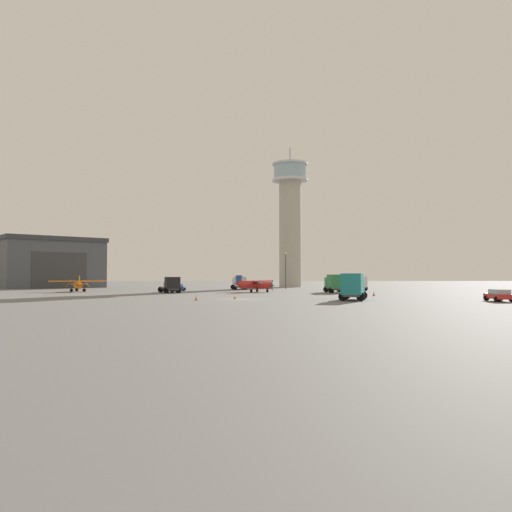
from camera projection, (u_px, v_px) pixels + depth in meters
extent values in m
plane|color=#60605E|center=(238.00, 299.00, 61.42)|extent=(400.00, 400.00, 0.00)
cylinder|color=#B2AD9E|center=(289.00, 234.00, 125.74)|extent=(5.57, 5.57, 26.76)
cylinder|color=silver|center=(289.00, 180.00, 126.27)|extent=(8.97, 8.97, 0.60)
cylinder|color=#99B7C6|center=(289.00, 172.00, 126.35)|extent=(8.25, 8.25, 3.51)
cylinder|color=silver|center=(289.00, 164.00, 126.43)|extent=(8.97, 8.97, 0.50)
cylinder|color=#38383D|center=(289.00, 156.00, 126.52)|extent=(0.16, 0.16, 4.00)
cube|color=#4C5159|center=(46.00, 265.00, 120.13)|extent=(29.18, 28.75, 10.86)
cube|color=#35393E|center=(46.00, 241.00, 120.36)|extent=(30.02, 29.60, 1.00)
cube|color=#38383A|center=(59.00, 270.00, 112.72)|extent=(9.50, 7.88, 8.14)
cylinder|color=red|center=(254.00, 285.00, 87.12)|extent=(6.02, 4.02, 1.23)
cone|color=#38383D|center=(271.00, 285.00, 85.54)|extent=(1.19, 1.18, 0.86)
cube|color=#38383D|center=(271.00, 285.00, 85.54)|extent=(0.10, 0.12, 1.88)
cube|color=red|center=(256.00, 281.00, 87.00)|extent=(6.01, 9.42, 0.20)
cylinder|color=#2847A8|center=(251.00, 284.00, 85.59)|extent=(0.53, 0.89, 1.34)
cylinder|color=#2847A8|center=(260.00, 283.00, 88.38)|extent=(0.53, 0.89, 1.34)
cube|color=#99B7C6|center=(260.00, 283.00, 86.57)|extent=(1.43, 1.38, 0.69)
cone|color=red|center=(238.00, 285.00, 88.70)|extent=(1.66, 1.47, 0.92)
cube|color=#2847A8|center=(238.00, 280.00, 88.73)|extent=(1.01, 0.62, 1.68)
cube|color=red|center=(238.00, 284.00, 88.70)|extent=(2.20, 3.04, 0.10)
cylinder|color=black|center=(266.00, 291.00, 85.96)|extent=(0.43, 0.60, 0.59)
cylinder|color=black|center=(250.00, 291.00, 86.22)|extent=(0.43, 0.60, 0.59)
cylinder|color=black|center=(256.00, 290.00, 88.13)|extent=(0.43, 0.60, 0.59)
cylinder|color=orange|center=(77.00, 285.00, 88.98)|extent=(3.57, 6.06, 1.21)
cone|color=#38383D|center=(75.00, 285.00, 91.98)|extent=(1.13, 1.15, 0.85)
cube|color=#38383D|center=(75.00, 285.00, 91.98)|extent=(0.11, 0.09, 1.86)
cube|color=orange|center=(77.00, 281.00, 89.28)|extent=(9.52, 5.29, 0.20)
cylinder|color=gold|center=(86.00, 283.00, 89.90)|extent=(0.91, 0.46, 1.32)
cylinder|color=gold|center=(67.00, 283.00, 88.63)|extent=(0.91, 0.46, 1.32)
cube|color=#99B7C6|center=(76.00, 283.00, 90.07)|extent=(1.32, 1.37, 0.68)
cone|color=orange|center=(78.00, 285.00, 85.99)|extent=(1.38, 1.62, 0.91)
cube|color=gold|center=(78.00, 280.00, 86.02)|extent=(0.54, 1.03, 1.66)
cube|color=orange|center=(78.00, 284.00, 86.00)|extent=(3.03, 1.99, 0.10)
cylinder|color=black|center=(76.00, 290.00, 91.09)|extent=(0.60, 0.38, 0.59)
cylinder|color=black|center=(83.00, 290.00, 89.21)|extent=(0.60, 0.38, 0.59)
cylinder|color=black|center=(70.00, 290.00, 88.33)|extent=(0.60, 0.38, 0.59)
cube|color=#38383D|center=(352.00, 295.00, 58.98)|extent=(3.54, 6.81, 0.24)
cube|color=teal|center=(354.00, 287.00, 61.28)|extent=(2.68, 2.39, 1.64)
cube|color=#99B7C6|center=(354.00, 284.00, 62.12)|extent=(1.87, 0.60, 0.82)
cube|color=teal|center=(351.00, 284.00, 58.00)|extent=(3.39, 4.88, 2.42)
cylinder|color=black|center=(345.00, 295.00, 61.46)|extent=(1.04, 0.54, 1.00)
cylinder|color=black|center=(362.00, 295.00, 60.90)|extent=(1.04, 0.54, 1.00)
cylinder|color=black|center=(342.00, 297.00, 57.36)|extent=(1.04, 0.54, 1.00)
cylinder|color=black|center=(360.00, 297.00, 56.80)|extent=(1.04, 0.54, 1.00)
cube|color=#38383D|center=(335.00, 289.00, 84.39)|extent=(2.36, 6.86, 0.24)
cube|color=#287A42|center=(332.00, 283.00, 86.87)|extent=(2.65, 2.01, 1.85)
cube|color=#99B7C6|center=(331.00, 280.00, 87.77)|extent=(2.18, 0.18, 0.92)
cube|color=#287A42|center=(336.00, 282.00, 83.35)|extent=(2.77, 4.69, 2.34)
cylinder|color=black|center=(325.00, 289.00, 86.70)|extent=(1.01, 0.32, 1.00)
cylinder|color=black|center=(338.00, 289.00, 86.81)|extent=(1.01, 0.32, 1.00)
cylinder|color=black|center=(330.00, 290.00, 82.30)|extent=(1.01, 0.32, 1.00)
cylinder|color=black|center=(344.00, 290.00, 82.41)|extent=(1.01, 0.32, 1.00)
cube|color=#38383D|center=(354.00, 288.00, 94.74)|extent=(2.97, 6.13, 0.24)
cube|color=white|center=(359.00, 282.00, 92.71)|extent=(2.65, 2.06, 2.00)
cube|color=#99B7C6|center=(360.00, 280.00, 91.98)|extent=(2.00, 0.46, 1.00)
cylinder|color=white|center=(352.00, 281.00, 95.74)|extent=(2.96, 4.28, 2.26)
cylinder|color=black|center=(364.00, 288.00, 92.92)|extent=(1.03, 0.46, 1.00)
cylinder|color=black|center=(353.00, 288.00, 92.52)|extent=(1.03, 0.46, 1.00)
cylinder|color=black|center=(356.00, 288.00, 96.67)|extent=(1.03, 0.46, 1.00)
cylinder|color=black|center=(346.00, 288.00, 96.26)|extent=(1.03, 0.46, 1.00)
cube|color=#38383D|center=(238.00, 287.00, 102.86)|extent=(2.79, 6.05, 0.24)
cube|color=#B7BABF|center=(239.00, 282.00, 100.84)|extent=(2.61, 1.98, 1.86)
cube|color=#99B7C6|center=(240.00, 280.00, 100.11)|extent=(2.02, 0.39, 0.93)
cylinder|color=#B7BABF|center=(238.00, 280.00, 103.87)|extent=(2.85, 4.19, 2.27)
cylinder|color=black|center=(245.00, 287.00, 101.02)|extent=(1.03, 0.43, 1.00)
cylinder|color=black|center=(234.00, 287.00, 100.68)|extent=(1.03, 0.43, 1.00)
cylinder|color=black|center=(242.00, 287.00, 104.75)|extent=(1.03, 0.43, 1.00)
cylinder|color=black|center=(232.00, 287.00, 104.41)|extent=(1.03, 0.43, 1.00)
cube|color=#38383D|center=(168.00, 289.00, 84.23)|extent=(4.27, 7.05, 0.24)
cube|color=black|center=(171.00, 283.00, 81.98)|extent=(2.80, 2.63, 1.94)
cube|color=#99B7C6|center=(173.00, 281.00, 81.16)|extent=(1.79, 0.79, 0.97)
cube|color=brown|center=(167.00, 288.00, 85.27)|extent=(3.84, 5.16, 0.16)
cube|color=#997547|center=(166.00, 285.00, 85.72)|extent=(1.31, 1.31, 0.90)
cylinder|color=black|center=(177.00, 290.00, 82.38)|extent=(1.03, 0.63, 1.00)
cylinder|color=black|center=(165.00, 290.00, 81.61)|extent=(1.03, 0.63, 1.00)
cylinder|color=black|center=(171.00, 289.00, 86.52)|extent=(1.03, 0.63, 1.00)
cylinder|color=black|center=(160.00, 290.00, 85.75)|extent=(1.03, 0.63, 1.00)
cube|color=red|center=(498.00, 296.00, 56.03)|extent=(1.96, 4.40, 0.55)
cube|color=#99B7C6|center=(498.00, 292.00, 55.83)|extent=(1.68, 2.50, 0.50)
cylinder|color=black|center=(485.00, 298.00, 57.48)|extent=(0.65, 0.21, 0.64)
cylinder|color=black|center=(499.00, 298.00, 57.39)|extent=(0.65, 0.21, 0.64)
cylinder|color=black|center=(496.00, 299.00, 54.64)|extent=(0.65, 0.21, 0.64)
cylinder|color=black|center=(511.00, 299.00, 54.56)|extent=(0.65, 0.21, 0.64)
cube|color=#2847A8|center=(179.00, 288.00, 94.71)|extent=(2.12, 4.63, 0.55)
cube|color=#99B7C6|center=(179.00, 285.00, 94.50)|extent=(1.77, 2.65, 0.50)
cylinder|color=black|center=(175.00, 289.00, 96.10)|extent=(0.65, 0.23, 0.64)
cylinder|color=black|center=(183.00, 289.00, 96.24)|extent=(0.65, 0.23, 0.64)
cylinder|color=black|center=(174.00, 289.00, 93.15)|extent=(0.65, 0.23, 0.64)
cylinder|color=black|center=(183.00, 289.00, 93.29)|extent=(0.65, 0.23, 0.64)
cylinder|color=#38383D|center=(285.00, 272.00, 108.05)|extent=(0.18, 0.18, 7.54)
sphere|color=#F9E5B2|center=(285.00, 253.00, 108.20)|extent=(0.44, 0.44, 0.44)
cube|color=black|center=(373.00, 296.00, 71.34)|extent=(0.36, 0.36, 0.04)
cone|color=orange|center=(373.00, 293.00, 71.35)|extent=(0.30, 0.30, 0.66)
cylinder|color=white|center=(373.00, 293.00, 71.35)|extent=(0.21, 0.21, 0.08)
cube|color=black|center=(234.00, 299.00, 62.00)|extent=(0.36, 0.36, 0.04)
cone|color=orange|center=(234.00, 296.00, 62.01)|extent=(0.30, 0.30, 0.60)
cylinder|color=white|center=(234.00, 296.00, 62.01)|extent=(0.21, 0.21, 0.08)
cube|color=black|center=(195.00, 300.00, 58.73)|extent=(0.36, 0.36, 0.04)
cone|color=orange|center=(195.00, 297.00, 58.74)|extent=(0.30, 0.30, 0.59)
cylinder|color=white|center=(195.00, 297.00, 58.74)|extent=(0.21, 0.21, 0.08)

